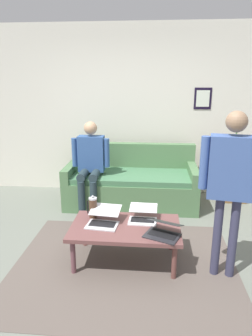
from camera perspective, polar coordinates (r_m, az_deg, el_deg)
ground_plane at (r=3.41m, az=-1.92°, el=-16.72°), size 7.68×7.68×0.00m
area_rug at (r=3.32m, az=-0.27°, el=-17.69°), size 2.29×1.89×0.01m
back_wall at (r=5.08m, az=0.99°, el=10.54°), size 7.04×0.11×2.70m
couch at (r=4.70m, az=1.03°, el=-3.01°), size 1.95×0.87×0.88m
coffee_table at (r=3.22m, az=-0.11°, el=-11.41°), size 1.13×0.67×0.40m
laptop_left at (r=3.24m, az=-4.26°, el=-9.59°), size 0.36×0.39×0.15m
laptop_center at (r=3.31m, az=3.16°, el=-8.99°), size 0.31×0.33×0.13m
laptop_right at (r=3.03m, az=6.97°, el=-11.57°), size 0.41×0.40×0.16m
french_press at (r=3.36m, az=-6.18°, el=-7.32°), size 0.11×0.09×0.25m
side_shelf at (r=5.06m, az=19.29°, el=-1.39°), size 0.42×0.32×0.80m
flower_vase at (r=4.93m, az=19.89°, el=4.81°), size 0.09×0.10×0.44m
person_standing at (r=2.90m, az=19.06°, el=-1.32°), size 0.57×0.24×1.60m
person_seated at (r=4.43m, az=-6.66°, el=1.41°), size 0.55×0.51×1.28m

